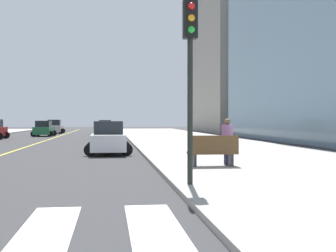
{
  "coord_description": "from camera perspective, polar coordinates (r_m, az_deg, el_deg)",
  "views": [
    {
      "loc": [
        5.54,
        -3.39,
        1.83
      ],
      "look_at": [
        9.32,
        25.2,
        1.42
      ],
      "focal_mm": 47.36,
      "sensor_mm": 36.0,
      "label": 1
    }
  ],
  "objects": [
    {
      "name": "car_green_second",
      "position": [
        50.58,
        -15.68,
        -0.37
      ],
      "size": [
        2.5,
        3.91,
        1.72
      ],
      "rotation": [
        0.0,
        0.0,
        -0.04
      ],
      "color": "#236B42",
      "rests_on": "ground"
    },
    {
      "name": "park_bench",
      "position": [
        16.02,
        5.81,
        -3.28
      ],
      "size": [
        1.8,
        0.56,
        1.12
      ],
      "rotation": [
        0.0,
        0.0,
        1.57
      ],
      "color": "brown",
      "rests_on": "sidewalk_kerb_east"
    },
    {
      "name": "car_white_third",
      "position": [
        23.72,
        -7.67,
        -1.63
      ],
      "size": [
        2.45,
        3.93,
        1.75
      ],
      "rotation": [
        0.0,
        0.0,
        3.14
      ],
      "color": "silver",
      "rests_on": "ground"
    },
    {
      "name": "traffic_light_near_corner",
      "position": [
        11.62,
        2.88,
        9.13
      ],
      "size": [
        0.36,
        0.41,
        4.78
      ],
      "rotation": [
        0.0,
        0.0,
        3.14
      ],
      "color": "black",
      "rests_on": "sidewalk_kerb_east"
    },
    {
      "name": "sidewalk_kerb_east",
      "position": [
        24.39,
        8.36,
        -3.32
      ],
      "size": [
        10.0,
        120.0,
        0.15
      ],
      "primitive_type": "cube",
      "color": "#9E9B93",
      "rests_on": "ground"
    },
    {
      "name": "car_yellow_fifth",
      "position": [
        59.24,
        -8.13,
        -0.15
      ],
      "size": [
        2.61,
        4.07,
        1.78
      ],
      "rotation": [
        0.0,
        0.0,
        3.19
      ],
      "color": "gold",
      "rests_on": "ground"
    },
    {
      "name": "car_silver_nearest",
      "position": [
        60.53,
        -14.39,
        -0.13
      ],
      "size": [
        2.6,
        4.11,
        1.83
      ],
      "rotation": [
        0.0,
        0.0,
        0.02
      ],
      "color": "#B7B7BC",
      "rests_on": "ground"
    },
    {
      "name": "pedestrian_waiting_east",
      "position": [
        16.66,
        7.64,
        -1.71
      ],
      "size": [
        0.43,
        0.43,
        1.73
      ],
      "rotation": [
        0.0,
        0.0,
        1.61
      ],
      "color": "#232847",
      "rests_on": "sidewalk_kerb_east"
    },
    {
      "name": "parking_garage_concrete",
      "position": [
        72.1,
        11.41,
        11.09
      ],
      "size": [
        18.0,
        24.0,
        29.4
      ],
      "primitive_type": "cube",
      "color": "#9E9B93",
      "rests_on": "ground"
    },
    {
      "name": "lane_divider_paint",
      "position": [
        43.78,
        -14.8,
        -1.6
      ],
      "size": [
        0.16,
        80.0,
        0.01
      ],
      "primitive_type": "cube",
      "color": "yellow",
      "rests_on": "ground"
    }
  ]
}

